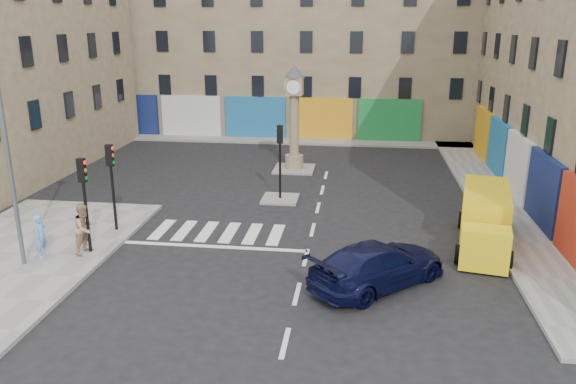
% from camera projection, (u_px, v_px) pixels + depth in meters
% --- Properties ---
extents(ground, '(120.00, 120.00, 0.00)m').
position_uv_depth(ground, '(303.00, 269.00, 20.55)').
color(ground, black).
rests_on(ground, ground).
extents(sidewalk_right, '(2.60, 30.00, 0.15)m').
position_uv_depth(sidewalk_right, '(491.00, 195.00, 28.94)').
color(sidewalk_right, gray).
rests_on(sidewalk_right, ground).
extents(sidewalk_far, '(32.00, 2.40, 0.15)m').
position_uv_depth(sidewalk_far, '(281.00, 140.00, 42.06)').
color(sidewalk_far, gray).
rests_on(sidewalk_far, ground).
extents(island_near, '(1.80, 1.80, 0.12)m').
position_uv_depth(island_near, '(280.00, 199.00, 28.36)').
color(island_near, gray).
rests_on(island_near, ground).
extents(island_far, '(2.40, 2.40, 0.12)m').
position_uv_depth(island_far, '(294.00, 169.00, 34.05)').
color(island_far, gray).
rests_on(island_far, ground).
extents(building_far, '(32.00, 10.00, 17.00)m').
position_uv_depth(building_far, '(290.00, 23.00, 45.08)').
color(building_far, gray).
rests_on(building_far, ground).
extents(traffic_light_left_near, '(0.28, 0.22, 3.70)m').
position_uv_depth(traffic_light_left_near, '(84.00, 190.00, 20.99)').
color(traffic_light_left_near, black).
rests_on(traffic_light_left_near, sidewalk_left).
extents(traffic_light_left_far, '(0.28, 0.22, 3.70)m').
position_uv_depth(traffic_light_left_far, '(111.00, 174.00, 23.26)').
color(traffic_light_left_far, black).
rests_on(traffic_light_left_far, sidewalk_left).
extents(traffic_light_island, '(0.28, 0.22, 3.70)m').
position_uv_depth(traffic_light_island, '(280.00, 150.00, 27.62)').
color(traffic_light_island, black).
rests_on(traffic_light_island, island_near).
extents(lamp_post, '(0.50, 0.25, 8.30)m').
position_uv_depth(lamp_post, '(6.00, 140.00, 19.25)').
color(lamp_post, '#595B60').
rests_on(lamp_post, sidewalk_left).
extents(clock_pillar, '(1.20, 1.20, 6.10)m').
position_uv_depth(clock_pillar, '(294.00, 112.00, 33.02)').
color(clock_pillar, tan).
rests_on(clock_pillar, island_far).
extents(navy_sedan, '(5.27, 5.18, 1.53)m').
position_uv_depth(navy_sedan, '(378.00, 265.00, 19.06)').
color(navy_sedan, black).
rests_on(navy_sedan, ground).
extents(yellow_van, '(2.88, 6.14, 2.15)m').
position_uv_depth(yellow_van, '(485.00, 219.00, 22.52)').
color(yellow_van, yellow).
rests_on(yellow_van, ground).
extents(pedestrian_blue, '(0.43, 0.62, 1.65)m').
position_uv_depth(pedestrian_blue, '(41.00, 236.00, 21.01)').
color(pedestrian_blue, '#619EDF').
rests_on(pedestrian_blue, sidewalk_left).
extents(pedestrian_tan, '(0.97, 1.12, 1.97)m').
position_uv_depth(pedestrian_tan, '(85.00, 228.00, 21.34)').
color(pedestrian_tan, '#9C8460').
rests_on(pedestrian_tan, sidewalk_left).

